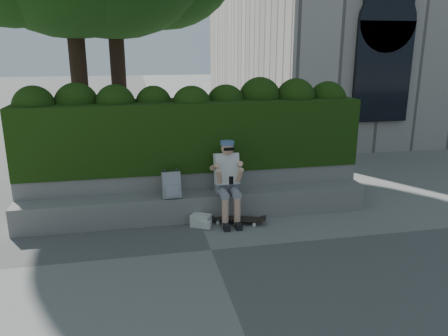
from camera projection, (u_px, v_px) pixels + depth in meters
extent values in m
plane|color=slate|center=(211.00, 250.00, 6.39)|extent=(80.00, 80.00, 0.00)
cube|color=gray|center=(198.00, 206.00, 7.51)|extent=(6.00, 0.45, 0.45)
cube|color=gray|center=(194.00, 189.00, 7.91)|extent=(6.00, 0.50, 0.75)
cube|color=black|center=(192.00, 134.00, 7.86)|extent=(6.00, 1.00, 1.20)
cylinder|color=black|center=(120.00, 95.00, 10.75)|extent=(0.36, 0.36, 3.42)
cylinder|color=black|center=(81.00, 101.00, 10.34)|extent=(0.39, 0.39, 3.24)
cube|color=gray|center=(226.00, 187.00, 7.46)|extent=(0.36, 0.26, 0.22)
cube|color=silver|center=(227.00, 169.00, 7.30)|extent=(0.40, 0.32, 0.55)
sphere|color=tan|center=(228.00, 149.00, 7.14)|extent=(0.21, 0.21, 0.21)
cylinder|color=slate|center=(227.00, 143.00, 7.13)|extent=(0.23, 0.23, 0.06)
cube|color=black|center=(231.00, 180.00, 7.00)|extent=(0.07, 0.02, 0.13)
cylinder|color=tan|center=(225.00, 214.00, 7.11)|extent=(0.11, 0.11, 0.47)
cylinder|color=tan|center=(237.00, 213.00, 7.15)|extent=(0.11, 0.11, 0.47)
cube|color=black|center=(226.00, 226.00, 7.11)|extent=(0.10, 0.26, 0.10)
cube|color=black|center=(238.00, 225.00, 7.15)|extent=(0.10, 0.26, 0.10)
cube|color=black|center=(237.00, 219.00, 7.33)|extent=(0.89, 0.51, 0.02)
cylinder|color=silver|center=(218.00, 222.00, 7.31)|extent=(0.07, 0.05, 0.06)
cylinder|color=silver|center=(220.00, 218.00, 7.48)|extent=(0.07, 0.05, 0.06)
cylinder|color=silver|center=(254.00, 225.00, 7.21)|extent=(0.07, 0.05, 0.06)
cylinder|color=silver|center=(255.00, 220.00, 7.39)|extent=(0.07, 0.05, 0.06)
cube|color=#BBBABF|center=(171.00, 185.00, 7.20)|extent=(0.31, 0.18, 0.43)
cube|color=silver|center=(201.00, 220.00, 7.21)|extent=(0.38, 0.35, 0.20)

